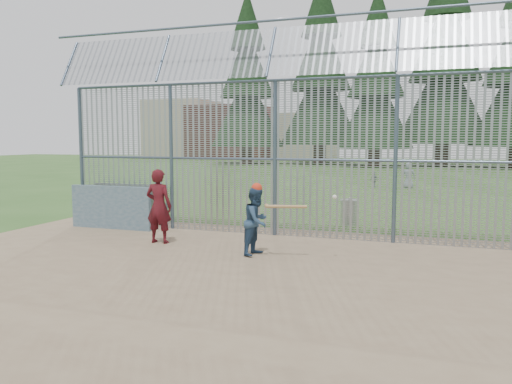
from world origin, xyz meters
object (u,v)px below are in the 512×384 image
at_px(trash_can, 349,212).
at_px(dugout_wall, 111,207).
at_px(batter, 257,221).
at_px(bleacher, 122,193).
at_px(onlooker, 159,206).

bearing_deg(trash_can, dugout_wall, -155.02).
distance_m(dugout_wall, batter, 5.16).
bearing_deg(bleacher, trash_can, -13.54).
xyz_separation_m(trash_can, bleacher, (-9.29, 2.24, 0.03)).
height_order(batter, trash_can, batter).
xyz_separation_m(batter, bleacher, (-7.97, 6.79, -0.34)).
bearing_deg(onlooker, trash_can, -135.06).
bearing_deg(batter, onlooker, 91.83).
distance_m(trash_can, bleacher, 9.56).
height_order(batter, onlooker, onlooker).
xyz_separation_m(dugout_wall, trash_can, (6.20, 2.89, -0.24)).
height_order(batter, bleacher, batter).
bearing_deg(batter, bleacher, 60.13).
xyz_separation_m(dugout_wall, bleacher, (-3.09, 5.13, -0.21)).
relative_size(onlooker, trash_can, 2.18).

